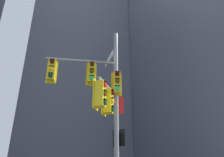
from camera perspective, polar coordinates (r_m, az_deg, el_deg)
The scene contains 3 objects.
building_tower_right at distance 35.33m, azimuth 23.98°, elevation 13.07°, with size 17.12×17.12×44.38m, color slate.
building_mid_block at distance 37.71m, azimuth -10.02°, elevation -1.90°, with size 15.31×15.31×32.27m, color slate.
signal_pole_assembly at distance 10.00m, azimuth -2.68°, elevation -4.54°, with size 3.63×2.73×8.94m.
Camera 1 is at (-4.06, -8.99, 1.90)m, focal length 36.73 mm.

